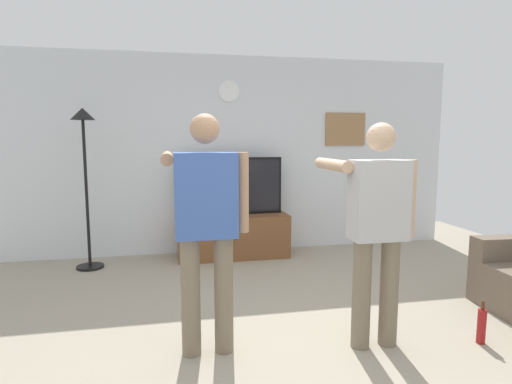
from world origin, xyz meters
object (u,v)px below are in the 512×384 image
at_px(beverage_bottle, 482,326).
at_px(television, 232,186).
at_px(person_standing_nearer_lamp, 206,220).
at_px(person_standing_nearer_couch, 377,222).
at_px(wall_clock, 229,91).
at_px(floor_lamp, 85,155).
at_px(tv_stand, 233,236).
at_px(framed_picture, 345,129).

bearing_deg(beverage_bottle, television, 118.28).
xyz_separation_m(person_standing_nearer_lamp, person_standing_nearer_couch, (1.26, -0.15, -0.04)).
height_order(person_standing_nearer_couch, beverage_bottle, person_standing_nearer_couch).
height_order(wall_clock, floor_lamp, wall_clock).
relative_size(television, floor_lamp, 0.69).
xyz_separation_m(floor_lamp, person_standing_nearer_lamp, (1.24, -2.34, -0.38)).
height_order(wall_clock, person_standing_nearer_lamp, wall_clock).
distance_m(tv_stand, person_standing_nearer_couch, 2.83).
bearing_deg(television, wall_clock, 90.00).
distance_m(tv_stand, wall_clock, 1.95).
bearing_deg(tv_stand, television, 90.00).
bearing_deg(tv_stand, person_standing_nearer_couch, -75.27).
relative_size(tv_stand, television, 1.10).
relative_size(person_standing_nearer_lamp, beverage_bottle, 5.16).
relative_size(framed_picture, person_standing_nearer_couch, 0.36).
height_order(person_standing_nearer_lamp, beverage_bottle, person_standing_nearer_lamp).
distance_m(television, beverage_bottle, 3.33).
height_order(framed_picture, person_standing_nearer_lamp, framed_picture).
bearing_deg(person_standing_nearer_lamp, beverage_bottle, -7.97).
distance_m(wall_clock, person_standing_nearer_couch, 3.28).
relative_size(person_standing_nearer_couch, beverage_bottle, 4.99).
bearing_deg(television, person_standing_nearer_couch, -75.51).
height_order(tv_stand, person_standing_nearer_couch, person_standing_nearer_couch).
bearing_deg(person_standing_nearer_lamp, floor_lamp, 117.94).
bearing_deg(person_standing_nearer_couch, floor_lamp, 135.16).
height_order(wall_clock, person_standing_nearer_couch, wall_clock).
height_order(television, person_standing_nearer_lamp, person_standing_nearer_lamp).
xyz_separation_m(floor_lamp, beverage_bottle, (3.33, -2.63, -1.25)).
bearing_deg(framed_picture, television, -171.66).
bearing_deg(person_standing_nearer_couch, television, 104.49).
xyz_separation_m(framed_picture, beverage_bottle, (-0.16, -3.10, -1.58)).
distance_m(tv_stand, floor_lamp, 2.12).
relative_size(wall_clock, floor_lamp, 0.14).
bearing_deg(tv_stand, wall_clock, 90.00).
relative_size(framed_picture, beverage_bottle, 1.78).
bearing_deg(tv_stand, beverage_bottle, -61.33).
relative_size(floor_lamp, person_standing_nearer_couch, 1.14).
xyz_separation_m(wall_clock, floor_lamp, (-1.80, -0.46, -0.83)).
distance_m(floor_lamp, person_standing_nearer_lamp, 2.68).
relative_size(television, framed_picture, 2.21).
xyz_separation_m(framed_picture, person_standing_nearer_lamp, (-2.26, -2.80, -0.71)).
distance_m(television, person_standing_nearer_couch, 2.79).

